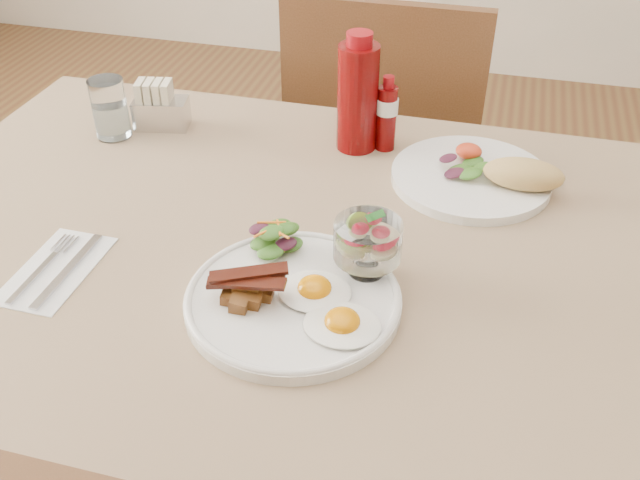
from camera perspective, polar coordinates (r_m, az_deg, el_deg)
table at (r=1.09m, az=-0.82°, el=-4.02°), size 1.33×0.88×0.75m
chair_far at (r=1.70m, az=5.25°, el=6.51°), size 0.42×0.42×0.93m
main_plate at (r=0.92m, az=-2.17°, el=-4.86°), size 0.28×0.28×0.02m
fried_eggs at (r=0.89m, az=0.64°, el=-5.30°), size 0.16×0.15×0.03m
bacon_potato_pile at (r=0.90m, az=-5.91°, el=-3.90°), size 0.10×0.07×0.04m
side_salad at (r=0.98m, az=-3.57°, el=0.10°), size 0.08×0.08×0.04m
fruit_cup at (r=0.93m, az=3.84°, el=-0.06°), size 0.09×0.09×0.09m
second_plate at (r=1.18m, az=12.94°, el=5.06°), size 0.28×0.26×0.07m
ketchup_bottle at (r=1.23m, az=3.03°, el=11.45°), size 0.08×0.08×0.21m
hot_sauce_bottle at (r=1.24m, az=5.35°, el=9.98°), size 0.04×0.04×0.13m
sugar_caddy at (r=1.36m, az=-12.72°, el=10.25°), size 0.11×0.07×0.09m
water_glass at (r=1.34m, az=-16.42°, el=9.81°), size 0.06×0.06×0.11m
napkin_cutlery at (r=1.05m, az=-20.34°, el=-2.23°), size 0.10×0.18×0.01m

